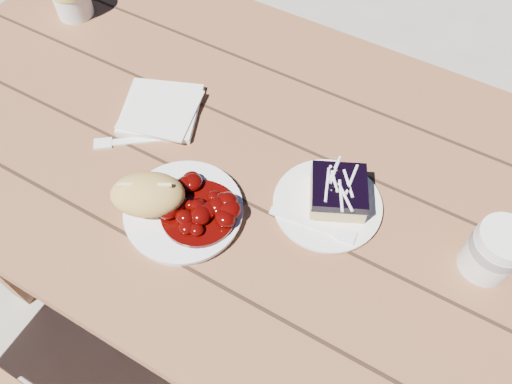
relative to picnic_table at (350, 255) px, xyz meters
The scene contains 11 objects.
ground 0.59m from the picnic_table, 90.00° to the left, with size 60.00×60.00×0.00m, color #9A958B.
picnic_table is the anchor object (origin of this frame).
main_plate 0.36m from the picnic_table, 150.99° to the right, with size 0.20×0.20×0.02m, color white.
goulash_stew 0.35m from the picnic_table, 148.99° to the right, with size 0.13×0.13×0.04m, color #410302, non-canonical shape.
bread_roll 0.43m from the picnic_table, 152.38° to the right, with size 0.13×0.09×0.07m, color tan.
dessert_plate 0.18m from the picnic_table, 166.70° to the right, with size 0.19×0.19×0.01m, color white.
blueberry_cake 0.21m from the picnic_table, behind, with size 0.13×0.13×0.05m.
fork_dessert 0.21m from the picnic_table, 140.58° to the right, with size 0.03×0.16×0.01m, color white, non-canonical shape.
coffee_cup 0.30m from the picnic_table, ahead, with size 0.08×0.08×0.10m, color white.
napkin_stack 0.49m from the picnic_table, behind, with size 0.15×0.15×0.01m, color white.
fork_table 0.48m from the picnic_table, behind, with size 0.03×0.16×0.01m, color white, non-canonical shape.
Camera 1 is at (0.05, -0.48, 1.52)m, focal length 35.00 mm.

